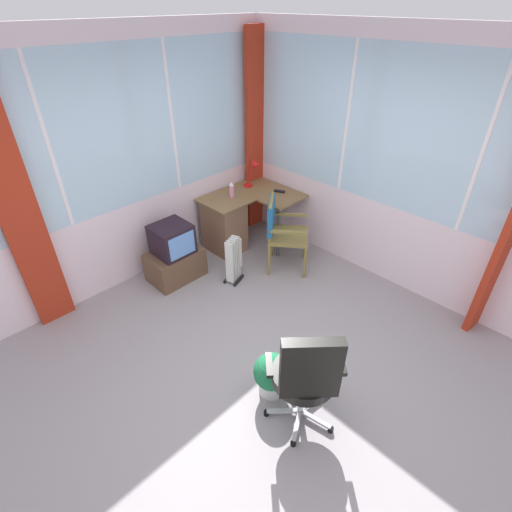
{
  "coord_description": "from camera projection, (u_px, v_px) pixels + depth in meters",
  "views": [
    {
      "loc": [
        -1.78,
        -1.63,
        2.9
      ],
      "look_at": [
        0.42,
        0.56,
        0.79
      ],
      "focal_mm": 26.8,
      "sensor_mm": 36.0,
      "label": 1
    }
  ],
  "objects": [
    {
      "name": "office_chair",
      "position": [
        306.0,
        374.0,
        2.8
      ],
      "size": [
        0.61,
        0.6,
        1.06
      ],
      "color": "#B7B7BF",
      "rests_on": "ground"
    },
    {
      "name": "tv_remote",
      "position": [
        279.0,
        191.0,
        5.13
      ],
      "size": [
        0.1,
        0.15,
        0.02
      ],
      "primitive_type": "cube",
      "rotation": [
        0.0,
        0.0,
        0.43
      ],
      "color": "black",
      "rests_on": "desk"
    },
    {
      "name": "ground",
      "position": [
        266.0,
        367.0,
        3.64
      ],
      "size": [
        5.04,
        5.28,
        0.06
      ],
      "primitive_type": "cube",
      "color": "gray"
    },
    {
      "name": "tv_on_stand",
      "position": [
        174.0,
        255.0,
        4.6
      ],
      "size": [
        0.64,
        0.44,
        0.73
      ],
      "color": "brown",
      "rests_on": "ground"
    },
    {
      "name": "desk",
      "position": [
        227.0,
        222.0,
        5.13
      ],
      "size": [
        1.15,
        0.98,
        0.72
      ],
      "color": "brown",
      "rests_on": "ground"
    },
    {
      "name": "north_window_panel",
      "position": [
        123.0,
        168.0,
        4.12
      ],
      "size": [
        4.04,
        0.07,
        2.74
      ],
      "color": "silver",
      "rests_on": "ground"
    },
    {
      "name": "wooden_armchair",
      "position": [
        279.0,
        226.0,
        4.66
      ],
      "size": [
        0.67,
        0.67,
        0.93
      ],
      "color": "olive",
      "rests_on": "ground"
    },
    {
      "name": "spray_bottle",
      "position": [
        232.0,
        189.0,
        4.95
      ],
      "size": [
        0.06,
        0.06,
        0.22
      ],
      "color": "pink",
      "rests_on": "desk"
    },
    {
      "name": "space_heater",
      "position": [
        234.0,
        259.0,
        4.57
      ],
      "size": [
        0.29,
        0.24,
        0.59
      ],
      "color": "silver",
      "rests_on": "ground"
    },
    {
      "name": "desk_lamp",
      "position": [
        254.0,
        169.0,
        5.18
      ],
      "size": [
        0.23,
        0.2,
        0.37
      ],
      "color": "red",
      "rests_on": "desk"
    },
    {
      "name": "potted_plant",
      "position": [
        272.0,
        374.0,
        3.27
      ],
      "size": [
        0.32,
        0.32,
        0.42
      ],
      "color": "silver",
      "rests_on": "ground"
    },
    {
      "name": "curtain_north_left",
      "position": [
        16.0,
        208.0,
        3.45
      ],
      "size": [
        0.35,
        0.07,
        2.64
      ],
      "primitive_type": "cube",
      "rotation": [
        0.0,
        0.0,
        0.0
      ],
      "color": "#A82C18",
      "rests_on": "ground"
    },
    {
      "name": "east_window_panel",
      "position": [
        401.0,
        171.0,
        4.06
      ],
      "size": [
        0.07,
        4.28,
        2.74
      ],
      "color": "silver",
      "rests_on": "ground"
    },
    {
      "name": "curtain_corner",
      "position": [
        256.0,
        137.0,
        5.2
      ],
      "size": [
        0.35,
        0.07,
        2.64
      ],
      "primitive_type": "cube",
      "rotation": [
        0.0,
        0.0,
        -0.01
      ],
      "color": "#A82C18",
      "rests_on": "ground"
    }
  ]
}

